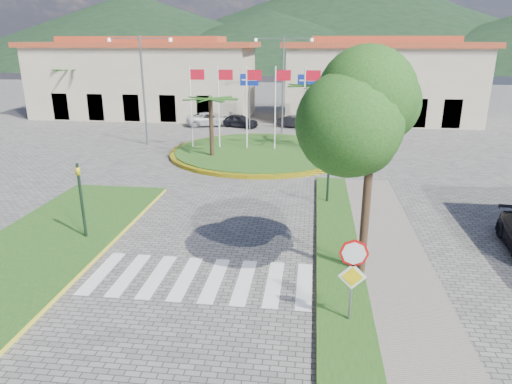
# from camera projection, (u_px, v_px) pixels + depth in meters

# --- Properties ---
(ground) EXTENTS (160.00, 160.00, 0.00)m
(ground) POSITION_uv_depth(u_px,v_px,m) (159.00, 356.00, 11.63)
(ground) COLOR #595754
(ground) RESTS_ON ground
(sidewalk_right) EXTENTS (4.00, 28.00, 0.15)m
(sidewalk_right) POSITION_uv_depth(u_px,v_px,m) (388.00, 325.00, 12.77)
(sidewalk_right) COLOR gray
(sidewalk_right) RESTS_ON ground
(verge_right) EXTENTS (1.60, 28.00, 0.18)m
(verge_right) POSITION_uv_depth(u_px,v_px,m) (345.00, 321.00, 12.91)
(verge_right) COLOR #194914
(verge_right) RESTS_ON ground
(median_left) EXTENTS (5.00, 14.00, 0.18)m
(median_left) POSITION_uv_depth(u_px,v_px,m) (49.00, 242.00, 18.02)
(median_left) COLOR #194914
(median_left) RESTS_ON ground
(crosswalk) EXTENTS (8.00, 3.00, 0.01)m
(crosswalk) POSITION_uv_depth(u_px,v_px,m) (197.00, 279.00, 15.39)
(crosswalk) COLOR silver
(crosswalk) RESTS_ON ground
(roundabout_island) EXTENTS (12.70, 12.70, 6.00)m
(roundabout_island) POSITION_uv_depth(u_px,v_px,m) (260.00, 152.00, 32.28)
(roundabout_island) COLOR yellow
(roundabout_island) RESTS_ON ground
(stop_sign) EXTENTS (0.80, 0.11, 2.65)m
(stop_sign) POSITION_uv_depth(u_px,v_px,m) (353.00, 268.00, 12.33)
(stop_sign) COLOR slate
(stop_sign) RESTS_ON ground
(deciduous_tree) EXTENTS (3.60, 3.60, 6.80)m
(deciduous_tree) POSITION_uv_depth(u_px,v_px,m) (373.00, 125.00, 14.05)
(deciduous_tree) COLOR black
(deciduous_tree) RESTS_ON ground
(traffic_light_left) EXTENTS (0.15, 0.18, 3.20)m
(traffic_light_left) POSITION_uv_depth(u_px,v_px,m) (81.00, 195.00, 17.75)
(traffic_light_left) COLOR black
(traffic_light_left) RESTS_ON ground
(traffic_light_right) EXTENTS (0.15, 0.18, 3.20)m
(traffic_light_right) POSITION_uv_depth(u_px,v_px,m) (329.00, 166.00, 21.78)
(traffic_light_right) COLOR black
(traffic_light_right) RESTS_ON ground
(traffic_light_far) EXTENTS (0.18, 0.15, 3.20)m
(traffic_light_far) POSITION_uv_depth(u_px,v_px,m) (371.00, 120.00, 34.54)
(traffic_light_far) COLOR black
(traffic_light_far) RESTS_ON ground
(direction_sign_west) EXTENTS (1.60, 0.14, 5.20)m
(direction_sign_west) POSITION_uv_depth(u_px,v_px,m) (249.00, 90.00, 39.90)
(direction_sign_west) COLOR slate
(direction_sign_west) RESTS_ON ground
(direction_sign_east) EXTENTS (1.60, 0.14, 5.20)m
(direction_sign_east) POSITION_uv_depth(u_px,v_px,m) (307.00, 91.00, 39.31)
(direction_sign_east) COLOR slate
(direction_sign_east) RESTS_ON ground
(street_lamp_centre) EXTENTS (4.80, 0.16, 8.00)m
(street_lamp_centre) POSITION_uv_depth(u_px,v_px,m) (283.00, 80.00, 38.33)
(street_lamp_centre) COLOR slate
(street_lamp_centre) RESTS_ON ground
(street_lamp_west) EXTENTS (4.80, 0.16, 8.00)m
(street_lamp_west) POSITION_uv_depth(u_px,v_px,m) (143.00, 85.00, 33.87)
(street_lamp_west) COLOR slate
(street_lamp_west) RESTS_ON ground
(building_left) EXTENTS (23.32, 9.54, 8.05)m
(building_left) POSITION_uv_depth(u_px,v_px,m) (146.00, 78.00, 47.83)
(building_left) COLOR #BFAD90
(building_left) RESTS_ON ground
(building_right) EXTENTS (19.08, 9.54, 8.05)m
(building_right) POSITION_uv_depth(u_px,v_px,m) (379.00, 80.00, 44.98)
(building_right) COLOR #BFAD90
(building_right) RESTS_ON ground
(hill_far_west) EXTENTS (140.00, 140.00, 22.00)m
(hill_far_west) POSITION_uv_depth(u_px,v_px,m) (133.00, 30.00, 146.49)
(hill_far_west) COLOR black
(hill_far_west) RESTS_ON ground
(hill_far_mid) EXTENTS (180.00, 180.00, 30.00)m
(hill_far_mid) POSITION_uv_depth(u_px,v_px,m) (351.00, 18.00, 155.72)
(hill_far_mid) COLOR black
(hill_far_mid) RESTS_ON ground
(hill_near_back) EXTENTS (110.00, 110.00, 16.00)m
(hill_near_back) POSITION_uv_depth(u_px,v_px,m) (269.00, 39.00, 132.67)
(hill_near_back) COLOR black
(hill_near_back) RESTS_ON ground
(white_van) EXTENTS (4.89, 3.50, 1.24)m
(white_van) POSITION_uv_depth(u_px,v_px,m) (210.00, 119.00, 42.86)
(white_van) COLOR silver
(white_van) RESTS_ON ground
(car_dark_a) EXTENTS (3.79, 2.43, 1.20)m
(car_dark_a) POSITION_uv_depth(u_px,v_px,m) (239.00, 121.00, 42.17)
(car_dark_a) COLOR black
(car_dark_a) RESTS_ON ground
(car_dark_b) EXTENTS (3.41, 1.97, 1.06)m
(car_dark_b) POSITION_uv_depth(u_px,v_px,m) (295.00, 122.00, 41.91)
(car_dark_b) COLOR black
(car_dark_b) RESTS_ON ground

